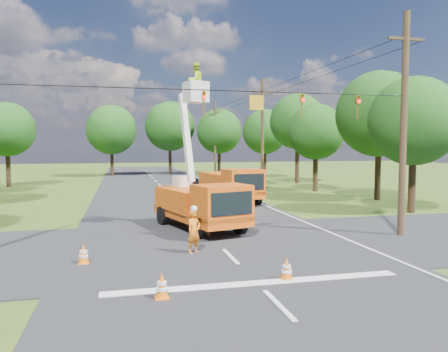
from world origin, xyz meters
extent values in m
plane|color=#2F4B16|center=(0.00, 20.00, 0.00)|extent=(140.00, 140.00, 0.00)
cube|color=black|center=(0.00, 20.00, 0.00)|extent=(12.00, 100.00, 0.06)
cube|color=black|center=(0.00, 2.00, 0.00)|extent=(56.00, 10.00, 0.07)
cube|color=silver|center=(0.00, -3.20, 0.00)|extent=(9.00, 0.45, 0.02)
cube|color=silver|center=(5.60, 20.00, 0.00)|extent=(0.12, 90.00, 0.02)
cube|color=#EA5210|center=(-0.16, 5.62, 0.76)|extent=(3.98, 6.70, 0.47)
cube|color=#EA5210|center=(0.46, 3.45, 1.58)|extent=(2.72, 2.36, 1.58)
cube|color=black|center=(0.71, 2.59, 1.63)|extent=(1.94, 0.62, 1.00)
cube|color=#EA5210|center=(-0.40, 6.43, 1.42)|extent=(3.46, 4.42, 1.05)
cylinder|color=black|center=(-0.67, 3.39, 0.48)|extent=(0.59, 1.02, 0.97)
cylinder|color=black|center=(1.45, 4.01, 0.48)|extent=(0.59, 1.02, 0.97)
cylinder|color=black|center=(-1.78, 7.23, 0.48)|extent=(0.59, 1.02, 0.97)
cylinder|color=black|center=(0.34, 7.84, 0.48)|extent=(0.59, 1.02, 0.97)
cube|color=silver|center=(-0.72, 7.54, 2.21)|extent=(0.98, 0.98, 0.58)
cube|color=silver|center=(-0.56, 6.98, 4.52)|extent=(0.67, 1.43, 4.56)
cube|color=silver|center=(-0.25, 5.92, 6.68)|extent=(1.24, 1.24, 1.00)
imported|color=#C6E526|center=(-0.25, 5.92, 7.21)|extent=(1.09, 1.01, 1.80)
cube|color=#EA5210|center=(3.75, 15.18, 0.80)|extent=(3.45, 6.99, 0.50)
cube|color=#EA5210|center=(4.11, 12.81, 1.67)|extent=(2.72, 2.25, 1.67)
cube|color=black|center=(4.26, 11.87, 1.73)|extent=(2.11, 0.39, 1.06)
cube|color=#EA5210|center=(3.61, 16.07, 1.51)|extent=(3.22, 4.48, 1.12)
cylinder|color=black|center=(2.91, 12.91, 0.51)|extent=(0.51, 1.07, 1.03)
cylinder|color=black|center=(5.23, 13.27, 0.51)|extent=(0.51, 1.07, 1.03)
cylinder|color=black|center=(2.26, 17.10, 0.51)|extent=(0.51, 1.07, 1.03)
cylinder|color=black|center=(4.58, 17.46, 0.51)|extent=(0.51, 1.07, 1.03)
imported|color=orange|center=(-1.21, 0.88, 0.85)|extent=(0.74, 0.69, 1.69)
imported|color=black|center=(2.41, 26.12, 0.62)|extent=(2.81, 3.93, 1.24)
cone|color=orange|center=(-2.85, -3.79, 0.38)|extent=(0.36, 0.36, 0.70)
cube|color=orange|center=(-2.85, -3.79, 0.04)|extent=(0.38, 0.38, 0.04)
cylinder|color=white|center=(-2.85, -3.79, 0.44)|extent=(0.26, 0.26, 0.09)
cylinder|color=white|center=(-2.85, -3.79, 0.29)|extent=(0.31, 0.31, 0.09)
cone|color=orange|center=(0.99, -3.04, 0.38)|extent=(0.36, 0.36, 0.70)
cube|color=orange|center=(0.99, -3.04, 0.04)|extent=(0.38, 0.38, 0.04)
cylinder|color=white|center=(0.99, -3.04, 0.44)|extent=(0.26, 0.26, 0.09)
cylinder|color=white|center=(0.99, -3.04, 0.29)|extent=(0.31, 0.31, 0.09)
cone|color=orange|center=(1.29, 7.70, 0.38)|extent=(0.36, 0.36, 0.70)
cube|color=orange|center=(1.29, 7.70, 0.04)|extent=(0.38, 0.38, 0.04)
cylinder|color=white|center=(1.29, 7.70, 0.44)|extent=(0.26, 0.26, 0.09)
cylinder|color=white|center=(1.29, 7.70, 0.29)|extent=(0.31, 0.31, 0.09)
cone|color=orange|center=(3.76, 10.57, 0.38)|extent=(0.36, 0.36, 0.70)
cube|color=orange|center=(3.76, 10.57, 0.04)|extent=(0.38, 0.38, 0.04)
cylinder|color=white|center=(3.76, 10.57, 0.44)|extent=(0.26, 0.26, 0.09)
cylinder|color=white|center=(3.76, 10.57, 0.29)|extent=(0.31, 0.31, 0.09)
cone|color=orange|center=(-5.16, 0.31, 0.38)|extent=(0.36, 0.36, 0.70)
cube|color=orange|center=(-5.16, 0.31, 0.04)|extent=(0.38, 0.38, 0.04)
cylinder|color=white|center=(-5.16, 0.31, 0.44)|extent=(0.26, 0.26, 0.09)
cylinder|color=white|center=(-5.16, 0.31, 0.29)|extent=(0.31, 0.31, 0.09)
cone|color=orange|center=(4.10, 16.82, 0.38)|extent=(0.36, 0.36, 0.70)
cube|color=orange|center=(4.10, 16.82, 0.04)|extent=(0.38, 0.38, 0.04)
cylinder|color=white|center=(4.10, 16.82, 0.44)|extent=(0.26, 0.26, 0.09)
cylinder|color=white|center=(4.10, 16.82, 0.29)|extent=(0.31, 0.31, 0.09)
cylinder|color=#4C3823|center=(8.50, 2.00, 5.00)|extent=(0.30, 0.30, 10.00)
cube|color=#4C3823|center=(8.50, 2.00, 8.80)|extent=(1.80, 0.12, 0.12)
cylinder|color=#4C3823|center=(8.50, 22.00, 5.00)|extent=(0.30, 0.30, 10.00)
cube|color=#4C3823|center=(8.50, 22.00, 8.80)|extent=(1.80, 0.12, 0.12)
cylinder|color=#4C3823|center=(8.50, 42.00, 5.00)|extent=(0.30, 0.30, 10.00)
cube|color=#4C3823|center=(8.50, 42.00, 8.80)|extent=(1.80, 0.12, 0.12)
cylinder|color=black|center=(-0.50, 2.00, 6.30)|extent=(18.00, 0.04, 0.04)
cube|color=#B88716|center=(1.60, 2.00, 5.85)|extent=(0.60, 0.05, 0.60)
imported|color=#B88716|center=(-0.60, 2.00, 5.75)|extent=(0.16, 0.20, 1.00)
sphere|color=#FF0C0C|center=(-0.60, 1.88, 6.00)|extent=(0.14, 0.14, 0.14)
imported|color=#B88716|center=(3.60, 2.00, 5.75)|extent=(0.16, 0.20, 1.00)
sphere|color=#FF0C0C|center=(3.60, 1.88, 6.00)|extent=(0.14, 0.14, 0.14)
imported|color=#B88716|center=(6.20, 2.00, 5.75)|extent=(0.16, 0.20, 1.00)
sphere|color=#FF0C0C|center=(6.20, 1.88, 6.00)|extent=(0.14, 0.14, 0.14)
cylinder|color=#382616|center=(-14.80, 32.00, 2.02)|extent=(0.44, 0.44, 4.05)
sphere|color=#154312|center=(-14.80, 32.00, 5.70)|extent=(5.40, 5.40, 5.40)
cylinder|color=#382616|center=(13.50, 8.00, 1.98)|extent=(0.44, 0.44, 3.96)
sphere|color=#154312|center=(13.50, 8.00, 5.58)|extent=(5.40, 5.40, 5.40)
cylinder|color=#382616|center=(15.00, 14.00, 2.29)|extent=(0.44, 0.44, 4.58)
sphere|color=#154312|center=(15.00, 14.00, 6.45)|extent=(6.40, 6.40, 6.40)
cylinder|color=#382616|center=(13.20, 21.00, 1.89)|extent=(0.44, 0.44, 3.78)
sphere|color=#154312|center=(13.20, 21.00, 5.33)|extent=(5.00, 5.00, 5.00)
cylinder|color=#382616|center=(14.80, 29.00, 2.38)|extent=(0.44, 0.44, 4.75)
sphere|color=#154312|center=(14.80, 29.00, 6.70)|extent=(6.00, 6.00, 6.00)
cylinder|color=#382616|center=(13.80, 37.00, 2.07)|extent=(0.44, 0.44, 4.14)
sphere|color=#154312|center=(13.80, 37.00, 5.83)|extent=(5.60, 5.60, 5.60)
cylinder|color=#382616|center=(-5.00, 45.00, 2.20)|extent=(0.44, 0.44, 4.40)
sphere|color=#154312|center=(-5.00, 45.00, 6.20)|extent=(6.60, 6.60, 6.60)
cylinder|color=#382616|center=(3.00, 47.00, 2.42)|extent=(0.44, 0.44, 4.84)
sphere|color=#154312|center=(3.00, 47.00, 6.82)|extent=(7.00, 7.00, 7.00)
cylinder|color=#382616|center=(9.50, 44.00, 2.16)|extent=(0.44, 0.44, 4.31)
sphere|color=#154312|center=(9.50, 44.00, 6.08)|extent=(6.20, 6.20, 6.20)
camera|label=1|loc=(-3.86, -15.24, 4.10)|focal=35.00mm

